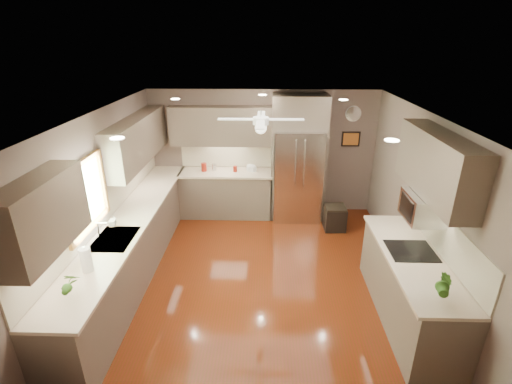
# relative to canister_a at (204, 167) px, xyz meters

# --- Properties ---
(floor) EXTENTS (5.00, 5.00, 0.00)m
(floor) POSITION_rel_canister_a_xyz_m (1.16, -2.21, -1.02)
(floor) COLOR #4E210A
(floor) RESTS_ON ground
(ceiling) EXTENTS (5.00, 5.00, 0.00)m
(ceiling) POSITION_rel_canister_a_xyz_m (1.16, -2.21, 1.48)
(ceiling) COLOR white
(ceiling) RESTS_ON ground
(wall_back) EXTENTS (4.50, 0.00, 4.50)m
(wall_back) POSITION_rel_canister_a_xyz_m (1.16, 0.29, 0.23)
(wall_back) COLOR #67564F
(wall_back) RESTS_ON ground
(wall_front) EXTENTS (4.50, 0.00, 4.50)m
(wall_front) POSITION_rel_canister_a_xyz_m (1.16, -4.71, 0.23)
(wall_front) COLOR #67564F
(wall_front) RESTS_ON ground
(wall_left) EXTENTS (0.00, 5.00, 5.00)m
(wall_left) POSITION_rel_canister_a_xyz_m (-1.09, -2.21, 0.23)
(wall_left) COLOR #67564F
(wall_left) RESTS_ON ground
(wall_right) EXTENTS (0.00, 5.00, 5.00)m
(wall_right) POSITION_rel_canister_a_xyz_m (3.41, -2.21, 0.23)
(wall_right) COLOR #67564F
(wall_right) RESTS_ON ground
(canister_a) EXTENTS (0.11, 0.11, 0.18)m
(canister_a) POSITION_rel_canister_a_xyz_m (0.00, 0.00, 0.00)
(canister_a) COLOR maroon
(canister_a) RESTS_ON back_run
(canister_b) EXTENTS (0.09, 0.09, 0.14)m
(canister_b) POSITION_rel_canister_a_xyz_m (0.20, 0.04, -0.01)
(canister_b) COLOR silver
(canister_b) RESTS_ON back_run
(canister_d) EXTENTS (0.08, 0.08, 0.12)m
(canister_d) POSITION_rel_canister_a_xyz_m (0.62, -0.02, -0.02)
(canister_d) COLOR maroon
(canister_d) RESTS_ON back_run
(soap_bottle) EXTENTS (0.09, 0.09, 0.18)m
(soap_bottle) POSITION_rel_canister_a_xyz_m (-0.90, -2.39, 0.01)
(soap_bottle) COLOR white
(soap_bottle) RESTS_ON left_run
(potted_plant_left) EXTENTS (0.19, 0.14, 0.32)m
(potted_plant_left) POSITION_rel_canister_a_xyz_m (-0.78, -3.89, 0.08)
(potted_plant_left) COLOR #30621C
(potted_plant_left) RESTS_ON left_run
(potted_plant_right) EXTENTS (0.21, 0.19, 0.32)m
(potted_plant_right) POSITION_rel_canister_a_xyz_m (3.07, -3.81, 0.08)
(potted_plant_right) COLOR #30621C
(potted_plant_right) RESTS_ON right_run
(bowl) EXTENTS (0.31, 0.31, 0.06)m
(bowl) POSITION_rel_canister_a_xyz_m (0.95, 0.02, -0.05)
(bowl) COLOR beige
(bowl) RESTS_ON back_run
(left_run) EXTENTS (0.65, 4.70, 1.45)m
(left_run) POSITION_rel_canister_a_xyz_m (-0.79, -2.06, -0.54)
(left_run) COLOR brown
(left_run) RESTS_ON ground
(back_run) EXTENTS (1.85, 0.65, 1.45)m
(back_run) POSITION_rel_canister_a_xyz_m (0.44, -0.00, -0.54)
(back_run) COLOR brown
(back_run) RESTS_ON ground
(uppers) EXTENTS (4.50, 4.70, 0.95)m
(uppers) POSITION_rel_canister_a_xyz_m (0.42, -1.50, 0.85)
(uppers) COLOR brown
(uppers) RESTS_ON wall_left
(window) EXTENTS (0.05, 1.12, 0.92)m
(window) POSITION_rel_canister_a_xyz_m (-1.06, -2.71, 0.53)
(window) COLOR #BFF2B2
(window) RESTS_ON wall_left
(sink) EXTENTS (0.50, 0.70, 0.32)m
(sink) POSITION_rel_canister_a_xyz_m (-0.77, -2.71, -0.11)
(sink) COLOR silver
(sink) RESTS_ON left_run
(refrigerator) EXTENTS (1.06, 0.75, 2.45)m
(refrigerator) POSITION_rel_canister_a_xyz_m (1.86, -0.05, 0.17)
(refrigerator) COLOR silver
(refrigerator) RESTS_ON ground
(right_run) EXTENTS (0.70, 2.20, 1.45)m
(right_run) POSITION_rel_canister_a_xyz_m (3.09, -3.01, -0.54)
(right_run) COLOR brown
(right_run) RESTS_ON ground
(microwave) EXTENTS (0.43, 0.55, 0.34)m
(microwave) POSITION_rel_canister_a_xyz_m (3.19, -2.76, 0.46)
(microwave) COLOR silver
(microwave) RESTS_ON wall_right
(ceiling_fan) EXTENTS (1.18, 1.18, 0.32)m
(ceiling_fan) POSITION_rel_canister_a_xyz_m (1.16, -1.91, 1.31)
(ceiling_fan) COLOR white
(ceiling_fan) RESTS_ON ceiling
(recessed_lights) EXTENTS (2.84, 3.14, 0.01)m
(recessed_lights) POSITION_rel_canister_a_xyz_m (1.12, -1.81, 1.47)
(recessed_lights) COLOR white
(recessed_lights) RESTS_ON ceiling
(wall_clock) EXTENTS (0.30, 0.03, 0.30)m
(wall_clock) POSITION_rel_canister_a_xyz_m (2.91, 0.28, 1.03)
(wall_clock) COLOR white
(wall_clock) RESTS_ON wall_back
(framed_print) EXTENTS (0.36, 0.03, 0.30)m
(framed_print) POSITION_rel_canister_a_xyz_m (2.91, 0.27, 0.53)
(framed_print) COLOR black
(framed_print) RESTS_ON wall_back
(stool) EXTENTS (0.40, 0.40, 0.47)m
(stool) POSITION_rel_canister_a_xyz_m (2.56, -0.60, -0.78)
(stool) COLOR black
(stool) RESTS_ON ground
(paper_towel) EXTENTS (0.13, 0.13, 0.32)m
(paper_towel) POSITION_rel_canister_a_xyz_m (-0.79, -3.43, 0.06)
(paper_towel) COLOR white
(paper_towel) RESTS_ON left_run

